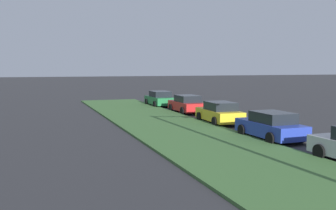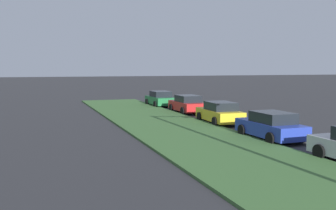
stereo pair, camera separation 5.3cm
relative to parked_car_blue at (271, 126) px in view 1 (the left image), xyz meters
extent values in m
cube|color=#3D6633|center=(-3.83, 3.69, -0.66)|extent=(60.00, 6.00, 0.12)
cylinder|color=black|center=(-4.56, 0.69, -0.40)|extent=(0.65, 0.24, 0.64)
cube|color=#23389E|center=(0.05, 0.00, -0.15)|extent=(4.33, 1.86, 0.70)
cube|color=black|center=(-0.15, 0.00, 0.48)|extent=(2.22, 1.63, 0.55)
cylinder|color=black|center=(1.39, 0.92, -0.40)|extent=(0.64, 0.23, 0.64)
cylinder|color=black|center=(1.41, -0.88, -0.40)|extent=(0.64, 0.23, 0.64)
cylinder|color=black|center=(-1.31, 0.88, -0.40)|extent=(0.64, 0.23, 0.64)
cylinder|color=black|center=(-1.29, -0.92, -0.40)|extent=(0.64, 0.23, 0.64)
cube|color=gold|center=(6.28, -0.12, -0.15)|extent=(4.37, 1.98, 0.70)
cube|color=black|center=(6.08, -0.12, 0.48)|extent=(2.27, 1.69, 0.55)
cylinder|color=black|center=(7.67, 0.72, -0.40)|extent=(0.65, 0.25, 0.64)
cylinder|color=black|center=(7.59, -1.08, -0.40)|extent=(0.65, 0.25, 0.64)
cylinder|color=black|center=(4.97, 0.83, -0.40)|extent=(0.65, 0.25, 0.64)
cylinder|color=black|center=(4.89, -0.97, -0.40)|extent=(0.65, 0.25, 0.64)
cube|color=red|center=(12.71, -0.34, -0.15)|extent=(4.31, 1.82, 0.70)
cube|color=black|center=(12.51, -0.34, 0.48)|extent=(2.21, 1.61, 0.55)
cylinder|color=black|center=(14.05, 0.56, -0.40)|extent=(0.64, 0.22, 0.64)
cylinder|color=black|center=(14.06, -1.24, -0.40)|extent=(0.64, 0.22, 0.64)
cylinder|color=black|center=(11.35, 0.55, -0.40)|extent=(0.64, 0.22, 0.64)
cylinder|color=black|center=(11.36, -1.25, -0.40)|extent=(0.64, 0.22, 0.64)
cube|color=#1E6B38|center=(18.70, 0.08, -0.15)|extent=(4.31, 1.83, 0.70)
cube|color=black|center=(18.50, 0.08, 0.48)|extent=(2.21, 1.61, 0.55)
cylinder|color=black|center=(20.05, 0.99, -0.40)|extent=(0.64, 0.22, 0.64)
cylinder|color=black|center=(20.06, -0.81, -0.40)|extent=(0.64, 0.22, 0.64)
cylinder|color=black|center=(17.35, 0.97, -0.40)|extent=(0.64, 0.22, 0.64)
cylinder|color=black|center=(17.36, -0.83, -0.40)|extent=(0.64, 0.22, 0.64)
camera|label=1|loc=(-17.64, 11.91, 3.12)|focal=42.26mm
camera|label=2|loc=(-17.66, 11.86, 3.12)|focal=42.26mm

